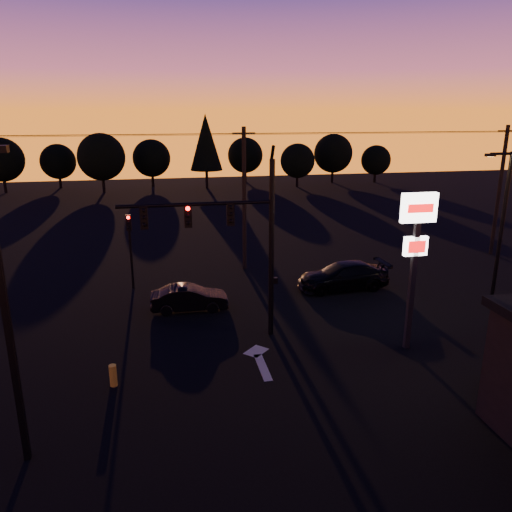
# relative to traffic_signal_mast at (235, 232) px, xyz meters

# --- Properties ---
(ground) EXTENTS (120.00, 120.00, 0.00)m
(ground) POSITION_rel_traffic_signal_mast_xyz_m (0.10, -3.99, -4.94)
(ground) COLOR black
(ground) RESTS_ON ground
(lane_arrow) EXTENTS (1.20, 3.10, 0.01)m
(lane_arrow) POSITION_rel_traffic_signal_mast_xyz_m (0.60, -2.33, -4.93)
(lane_arrow) COLOR beige
(lane_arrow) RESTS_ON ground
(traffic_signal_mast) EXTENTS (6.79, 0.52, 8.58)m
(traffic_signal_mast) POSITION_rel_traffic_signal_mast_xyz_m (0.00, 0.00, 0.00)
(traffic_signal_mast) COLOR black
(traffic_signal_mast) RESTS_ON ground
(secondary_signal) EXTENTS (0.30, 0.31, 4.35)m
(secondary_signal) POSITION_rel_traffic_signal_mast_xyz_m (-4.90, 7.49, -2.07)
(secondary_signal) COLOR black
(secondary_signal) RESTS_ON ground
(parking_lot_light) EXTENTS (1.25, 0.30, 9.14)m
(parking_lot_light) POSITION_rel_traffic_signal_mast_xyz_m (-7.40, -6.99, 0.33)
(parking_lot_light) COLOR black
(parking_lot_light) RESTS_ON ground
(pylon_sign) EXTENTS (1.50, 0.28, 6.80)m
(pylon_sign) POSITION_rel_traffic_signal_mast_xyz_m (7.10, -2.49, -0.02)
(pylon_sign) COLOR black
(pylon_sign) RESTS_ON ground
(streetlight) EXTENTS (1.55, 0.35, 8.00)m
(streetlight) POSITION_rel_traffic_signal_mast_xyz_m (14.01, 1.51, -0.52)
(streetlight) COLOR black
(streetlight) RESTS_ON ground
(utility_pole_1) EXTENTS (1.40, 0.26, 9.00)m
(utility_pole_1) POSITION_rel_traffic_signal_mast_xyz_m (2.10, 10.01, -0.34)
(utility_pole_1) COLOR black
(utility_pole_1) RESTS_ON ground
(utility_pole_2) EXTENTS (1.40, 0.26, 9.00)m
(utility_pole_2) POSITION_rel_traffic_signal_mast_xyz_m (20.10, 10.01, -0.34)
(utility_pole_2) COLOR black
(utility_pole_2) RESTS_ON ground
(power_wires) EXTENTS (36.00, 1.22, 0.07)m
(power_wires) POSITION_rel_traffic_signal_mast_xyz_m (2.10, 10.01, 3.63)
(power_wires) COLOR black
(power_wires) RESTS_ON ground
(bollard) EXTENTS (0.28, 0.28, 0.85)m
(bollard) POSITION_rel_traffic_signal_mast_xyz_m (-5.19, -3.27, -4.51)
(bollard) COLOR gold
(bollard) RESTS_ON ground
(tree_0) EXTENTS (5.36, 5.36, 6.74)m
(tree_0) POSITION_rel_traffic_signal_mast_xyz_m (-21.90, 46.01, -0.88)
(tree_0) COLOR black
(tree_0) RESTS_ON ground
(tree_1) EXTENTS (4.54, 4.54, 5.71)m
(tree_1) POSITION_rel_traffic_signal_mast_xyz_m (-15.90, 49.01, -1.50)
(tree_1) COLOR black
(tree_1) RESTS_ON ground
(tree_2) EXTENTS (5.77, 5.78, 7.26)m
(tree_2) POSITION_rel_traffic_signal_mast_xyz_m (-9.90, 44.01, -0.57)
(tree_2) COLOR black
(tree_2) RESTS_ON ground
(tree_3) EXTENTS (4.95, 4.95, 6.22)m
(tree_3) POSITION_rel_traffic_signal_mast_xyz_m (-3.90, 48.01, -1.19)
(tree_3) COLOR black
(tree_3) RESTS_ON ground
(tree_4) EXTENTS (4.18, 4.18, 9.50)m
(tree_4) POSITION_rel_traffic_signal_mast_xyz_m (3.10, 45.01, 0.99)
(tree_4) COLOR black
(tree_4) RESTS_ON ground
(tree_5) EXTENTS (4.95, 4.95, 6.22)m
(tree_5) POSITION_rel_traffic_signal_mast_xyz_m (9.10, 50.01, -1.19)
(tree_5) COLOR black
(tree_5) RESTS_ON ground
(tree_6) EXTENTS (4.54, 4.54, 5.71)m
(tree_6) POSITION_rel_traffic_signal_mast_xyz_m (15.10, 44.01, -1.50)
(tree_6) COLOR black
(tree_6) RESTS_ON ground
(tree_7) EXTENTS (5.36, 5.36, 6.74)m
(tree_7) POSITION_rel_traffic_signal_mast_xyz_m (21.10, 47.01, -0.88)
(tree_7) COLOR black
(tree_7) RESTS_ON ground
(tree_8) EXTENTS (4.12, 4.12, 5.19)m
(tree_8) POSITION_rel_traffic_signal_mast_xyz_m (27.10, 46.01, -1.82)
(tree_8) COLOR black
(tree_8) RESTS_ON ground
(car_mid) EXTENTS (3.99, 1.49, 1.30)m
(car_mid) POSITION_rel_traffic_signal_mast_xyz_m (-1.89, 3.62, -4.28)
(car_mid) COLOR black
(car_mid) RESTS_ON ground
(car_right) EXTENTS (5.37, 2.35, 1.54)m
(car_right) POSITION_rel_traffic_signal_mast_xyz_m (7.03, 5.16, -4.17)
(car_right) COLOR black
(car_right) RESTS_ON ground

